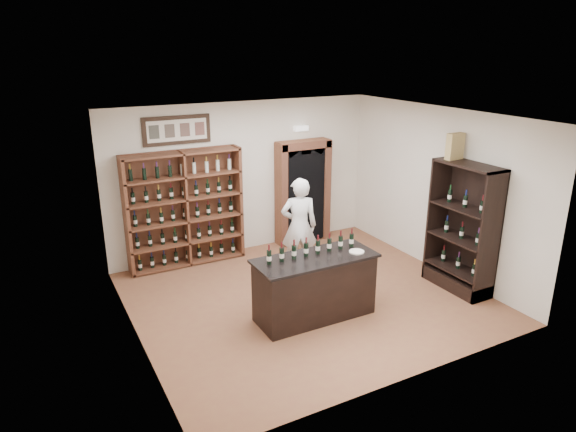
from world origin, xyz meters
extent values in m
plane|color=brown|center=(0.00, 0.00, 0.00)|extent=(5.50, 5.50, 0.00)
plane|color=white|center=(0.00, 0.00, 3.00)|extent=(5.50, 5.50, 0.00)
cube|color=silver|center=(0.00, 2.50, 1.50)|extent=(5.50, 0.04, 3.00)
cube|color=silver|center=(-2.75, 0.00, 1.50)|extent=(0.04, 5.00, 3.00)
cube|color=silver|center=(2.75, 0.00, 1.50)|extent=(0.04, 5.00, 3.00)
cube|color=brown|center=(-1.30, 2.47, 1.10)|extent=(2.20, 0.02, 2.20)
cube|color=brown|center=(-2.37, 2.29, 1.10)|extent=(0.06, 0.38, 2.20)
cube|color=brown|center=(-0.23, 2.29, 1.10)|extent=(0.06, 0.38, 2.20)
cube|color=brown|center=(-1.30, 2.29, 1.10)|extent=(0.04, 0.38, 2.20)
cube|color=brown|center=(-1.30, 2.29, 0.04)|extent=(2.18, 0.38, 0.04)
cube|color=brown|center=(-1.30, 2.29, 0.46)|extent=(2.18, 0.38, 0.04)
cube|color=brown|center=(-1.30, 2.29, 0.89)|extent=(2.18, 0.38, 0.03)
cube|color=brown|center=(-1.30, 2.29, 1.31)|extent=(2.18, 0.38, 0.04)
cube|color=brown|center=(-1.30, 2.29, 1.74)|extent=(2.18, 0.38, 0.04)
cube|color=brown|center=(-1.30, 2.29, 2.16)|extent=(2.18, 0.38, 0.04)
cube|color=black|center=(-1.30, 2.47, 2.55)|extent=(1.25, 0.04, 0.52)
cube|color=black|center=(1.25, 2.34, 1.06)|extent=(0.97, 0.29, 2.05)
cube|color=#A35A3F|center=(0.74, 2.32, 1.07)|extent=(0.14, 0.35, 2.15)
cube|color=#A35A3F|center=(1.76, 2.32, 1.07)|extent=(0.14, 0.35, 2.15)
cube|color=#A35A3F|center=(1.25, 2.32, 2.09)|extent=(1.15, 0.35, 0.16)
cube|color=white|center=(1.25, 2.42, 2.40)|extent=(0.30, 0.10, 0.10)
cube|color=black|center=(-0.20, -0.60, 0.47)|extent=(1.80, 0.70, 0.94)
cube|color=black|center=(-0.20, -0.60, 0.98)|extent=(1.88, 0.78, 0.04)
cylinder|color=black|center=(-0.92, -0.50, 1.10)|extent=(0.07, 0.07, 0.21)
cylinder|color=beige|center=(-0.92, -0.50, 1.09)|extent=(0.07, 0.07, 0.07)
cylinder|color=#5D151B|center=(-0.92, -0.50, 1.25)|extent=(0.03, 0.03, 0.09)
cylinder|color=black|center=(-0.71, -0.50, 1.10)|extent=(0.07, 0.07, 0.21)
cylinder|color=beige|center=(-0.71, -0.50, 1.09)|extent=(0.07, 0.07, 0.07)
cylinder|color=#5D151B|center=(-0.71, -0.50, 1.25)|extent=(0.03, 0.03, 0.09)
cylinder|color=black|center=(-0.51, -0.50, 1.10)|extent=(0.07, 0.07, 0.21)
cylinder|color=beige|center=(-0.51, -0.50, 1.09)|extent=(0.07, 0.07, 0.07)
cylinder|color=#5D151B|center=(-0.51, -0.50, 1.25)|extent=(0.03, 0.03, 0.09)
cylinder|color=black|center=(-0.30, -0.50, 1.10)|extent=(0.07, 0.07, 0.21)
cylinder|color=beige|center=(-0.30, -0.50, 1.09)|extent=(0.07, 0.07, 0.07)
cylinder|color=#5D151B|center=(-0.30, -0.50, 1.25)|extent=(0.03, 0.03, 0.09)
cylinder|color=black|center=(-0.10, -0.50, 1.10)|extent=(0.07, 0.07, 0.21)
cylinder|color=beige|center=(-0.10, -0.50, 1.09)|extent=(0.07, 0.07, 0.07)
cylinder|color=#5D151B|center=(-0.10, -0.50, 1.25)|extent=(0.03, 0.03, 0.09)
cylinder|color=black|center=(0.11, -0.50, 1.10)|extent=(0.07, 0.07, 0.21)
cylinder|color=beige|center=(0.11, -0.50, 1.09)|extent=(0.07, 0.07, 0.07)
cylinder|color=#5D151B|center=(0.11, -0.50, 1.25)|extent=(0.03, 0.03, 0.09)
cylinder|color=black|center=(0.31, -0.50, 1.10)|extent=(0.07, 0.07, 0.21)
cylinder|color=beige|center=(0.31, -0.50, 1.09)|extent=(0.07, 0.07, 0.07)
cylinder|color=#5D151B|center=(0.31, -0.50, 1.25)|extent=(0.03, 0.03, 0.09)
cylinder|color=black|center=(0.52, -0.50, 1.10)|extent=(0.07, 0.07, 0.21)
cylinder|color=beige|center=(0.52, -0.50, 1.09)|extent=(0.07, 0.07, 0.07)
cylinder|color=#5D151B|center=(0.52, -0.50, 1.25)|extent=(0.03, 0.03, 0.09)
cube|color=black|center=(2.72, -0.90, 1.10)|extent=(0.02, 1.20, 2.20)
cube|color=black|center=(2.49, -1.48, 1.10)|extent=(0.48, 0.04, 2.20)
cube|color=black|center=(2.49, -0.32, 1.10)|extent=(0.48, 0.04, 2.20)
cube|color=black|center=(2.49, -0.90, 2.18)|extent=(0.48, 1.20, 0.04)
cube|color=black|center=(2.49, -0.90, 0.12)|extent=(0.48, 1.20, 0.24)
cube|color=black|center=(2.49, -0.90, 0.35)|extent=(0.48, 1.16, 0.03)
cube|color=black|center=(2.49, -0.90, 0.90)|extent=(0.48, 1.16, 0.03)
cube|color=black|center=(2.49, -0.90, 1.45)|extent=(0.48, 1.16, 0.03)
imported|color=white|center=(0.39, 0.95, 0.90)|extent=(0.77, 0.64, 1.80)
cylinder|color=beige|center=(0.46, -0.74, 1.01)|extent=(0.23, 0.23, 0.02)
cube|color=tan|center=(2.51, -0.53, 2.42)|extent=(0.31, 0.14, 0.44)
camera|label=1|loc=(-3.89, -6.65, 4.03)|focal=32.00mm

